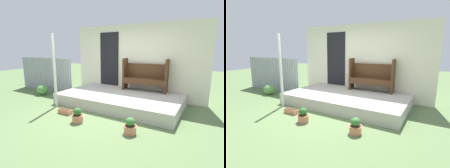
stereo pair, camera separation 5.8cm
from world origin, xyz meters
TOP-DOWN VIEW (x-y plane):
  - ground_plane at (0.00, 0.00)m, footprint 24.00×24.00m
  - porch_slab at (0.09, 1.06)m, footprint 3.74×2.11m
  - house_wall at (0.04, 2.14)m, footprint 4.94×0.08m
  - fence_corrugated at (-3.46, 1.10)m, footprint 2.89×0.05m
  - support_post at (-1.51, -0.12)m, footprint 0.08×0.08m
  - bench at (0.61, 1.86)m, footprint 1.50×0.50m
  - flower_pot_left at (-0.16, -0.71)m, footprint 0.29×0.29m
  - flower_pot_middle at (1.18, -0.60)m, footprint 0.30×0.30m
  - planter_box_rect at (-0.83, -0.43)m, footprint 0.40×0.18m
  - shrub_by_fence at (-3.04, 0.59)m, footprint 0.45×0.41m

SIDE VIEW (x-z plane):
  - ground_plane at x=0.00m, z-range 0.00..0.00m
  - planter_box_rect at x=-0.83m, z-range 0.00..0.13m
  - flower_pot_middle at x=1.18m, z-range -0.02..0.33m
  - flower_pot_left at x=-0.16m, z-range -0.02..0.34m
  - porch_slab at x=0.09m, z-range 0.00..0.34m
  - shrub_by_fence at x=-3.04m, z-range 0.00..0.38m
  - fence_corrugated at x=-3.46m, z-range 0.00..1.38m
  - bench at x=0.61m, z-range 0.33..1.42m
  - support_post at x=-1.51m, z-range 0.00..2.18m
  - house_wall at x=0.04m, z-range 0.00..2.60m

